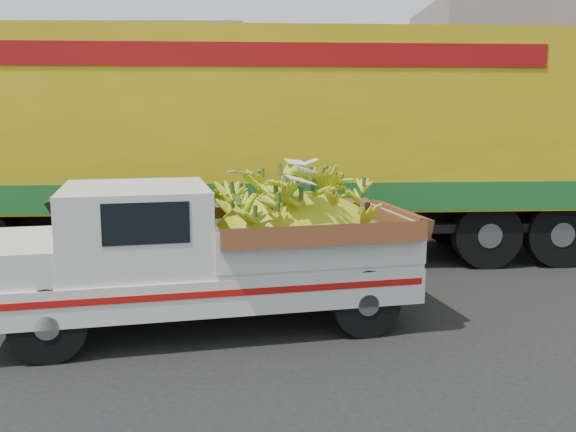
{
  "coord_description": "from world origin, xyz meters",
  "views": [
    {
      "loc": [
        2.14,
        -7.33,
        2.53
      ],
      "look_at": [
        2.2,
        0.86,
        1.18
      ],
      "focal_mm": 40.0,
      "sensor_mm": 36.0,
      "label": 1
    }
  ],
  "objects": [
    {
      "name": "ground",
      "position": [
        0.0,
        0.0,
        0.0
      ],
      "size": [
        100.0,
        100.0,
        0.0
      ],
      "primitive_type": "plane",
      "color": "black",
      "rests_on": "ground"
    },
    {
      "name": "curb",
      "position": [
        0.0,
        6.09,
        0.07
      ],
      "size": [
        60.0,
        0.25,
        0.15
      ],
      "primitive_type": "cube",
      "color": "gray",
      "rests_on": "ground"
    },
    {
      "name": "sidewalk",
      "position": [
        0.0,
        8.19,
        0.07
      ],
      "size": [
        60.0,
        4.0,
        0.14
      ],
      "primitive_type": "cube",
      "color": "gray",
      "rests_on": "ground"
    },
    {
      "name": "pickup_truck",
      "position": [
        1.57,
        0.08,
        0.91
      ],
      "size": [
        5.1,
        2.77,
        1.69
      ],
      "rotation": [
        0.0,
        0.0,
        0.22
      ],
      "color": "black",
      "rests_on": "ground"
    },
    {
      "name": "semi_trailer",
      "position": [
        1.91,
        3.64,
        2.12
      ],
      "size": [
        12.04,
        3.23,
        3.8
      ],
      "rotation": [
        0.0,
        0.0,
        0.06
      ],
      "color": "black",
      "rests_on": "ground"
    }
  ]
}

